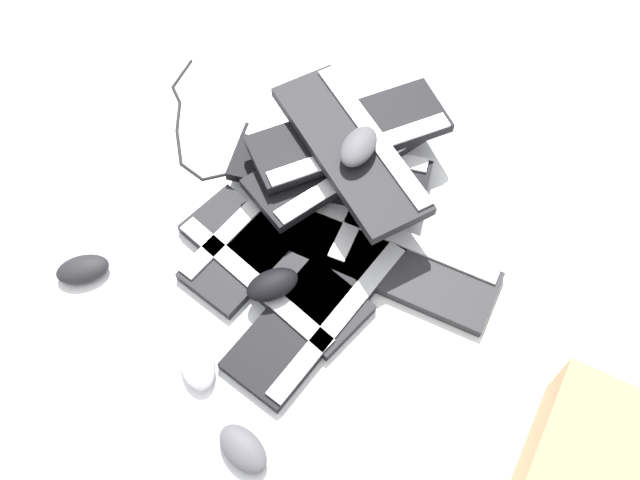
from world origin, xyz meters
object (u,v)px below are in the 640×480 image
(keyboard_2, at_px, (349,179))
(keyboard_7, at_px, (350,135))
(keyboard_1, at_px, (394,262))
(cardboard_box, at_px, (606,467))
(mouse_2, at_px, (243,449))
(mouse_3, at_px, (198,364))
(mouse_1, at_px, (83,269))
(keyboard_3, at_px, (270,225))
(keyboard_8, at_px, (351,148))
(mouse_4, at_px, (359,146))
(keyboard_5, at_px, (330,169))
(keyboard_6, at_px, (342,157))
(mouse_0, at_px, (272,285))
(keyboard_4, at_px, (273,268))
(keyboard_0, at_px, (318,307))

(keyboard_2, bearing_deg, keyboard_7, -179.66)
(keyboard_1, bearing_deg, cardboard_box, 38.39)
(mouse_2, relative_size, mouse_3, 1.00)
(mouse_1, bearing_deg, mouse_3, 126.59)
(keyboard_3, relative_size, keyboard_8, 0.96)
(mouse_2, distance_m, mouse_3, 0.19)
(mouse_4, bearing_deg, keyboard_8, -121.62)
(mouse_1, distance_m, mouse_2, 0.51)
(keyboard_3, xyz_separation_m, keyboard_5, (-0.13, 0.13, 0.03))
(keyboard_6, relative_size, cardboard_box, 1.73)
(keyboard_3, bearing_deg, mouse_0, 5.04)
(keyboard_3, relative_size, mouse_2, 4.00)
(keyboard_2, xyz_separation_m, mouse_1, (0.24, -0.56, 0.01))
(keyboard_2, height_order, keyboard_6, keyboard_6)
(keyboard_6, bearing_deg, keyboard_4, -30.44)
(keyboard_6, xyz_separation_m, mouse_0, (0.30, -0.14, -0.02))
(keyboard_0, distance_m, keyboard_8, 0.34)
(keyboard_3, xyz_separation_m, keyboard_7, (-0.18, 0.17, 0.09))
(cardboard_box, bearing_deg, keyboard_6, -145.57)
(keyboard_7, distance_m, mouse_4, 0.11)
(mouse_2, bearing_deg, mouse_3, 166.64)
(mouse_1, distance_m, mouse_4, 0.63)
(keyboard_8, relative_size, mouse_4, 4.15)
(keyboard_5, bearing_deg, mouse_1, -64.43)
(keyboard_4, relative_size, mouse_1, 3.88)
(keyboard_2, bearing_deg, mouse_2, -18.02)
(keyboard_4, bearing_deg, mouse_3, -32.15)
(keyboard_5, distance_m, cardboard_box, 0.81)
(mouse_2, xyz_separation_m, mouse_4, (-0.58, 0.21, 0.15))
(keyboard_1, relative_size, keyboard_3, 1.05)
(keyboard_4, relative_size, mouse_4, 3.88)
(keyboard_7, bearing_deg, mouse_3, -30.60)
(keyboard_1, xyz_separation_m, keyboard_2, (-0.21, -0.10, 0.00))
(keyboard_0, xyz_separation_m, mouse_1, (-0.08, -0.49, 0.01))
(keyboard_3, height_order, keyboard_6, keyboard_6)
(mouse_4, bearing_deg, keyboard_0, 11.76)
(keyboard_1, relative_size, mouse_1, 4.20)
(keyboard_3, bearing_deg, cardboard_box, 49.49)
(keyboard_0, distance_m, keyboard_3, 0.22)
(keyboard_4, relative_size, keyboard_5, 0.92)
(keyboard_7, bearing_deg, cardboard_box, 32.04)
(keyboard_6, relative_size, mouse_2, 4.00)
(keyboard_1, distance_m, keyboard_3, 0.28)
(keyboard_3, relative_size, keyboard_4, 1.03)
(keyboard_0, height_order, keyboard_6, keyboard_6)
(mouse_3, bearing_deg, mouse_0, -59.90)
(keyboard_3, xyz_separation_m, mouse_1, (0.12, -0.39, 0.01))
(keyboard_3, distance_m, mouse_3, 0.35)
(keyboard_3, distance_m, keyboard_6, 0.22)
(keyboard_0, distance_m, mouse_4, 0.34)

